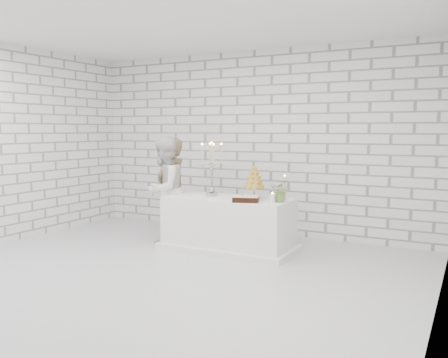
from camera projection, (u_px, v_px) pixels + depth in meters
ground at (169, 270)px, 5.87m from camera, size 6.00×5.00×0.01m
ceiling at (166, 19)px, 5.56m from camera, size 6.00×5.00×0.01m
wall_back at (254, 143)px, 7.91m from camera, size 6.00×0.01×3.00m
wall_left at (1, 144)px, 7.11m from camera, size 0.01×5.00×3.00m
wall_right at (442, 153)px, 4.31m from camera, size 0.01×5.00×3.00m
cake_table at (228, 224)px, 6.82m from camera, size 1.80×0.80×0.75m
groom at (172, 189)px, 7.40m from camera, size 0.44×0.62×1.59m
bride at (164, 190)px, 7.25m from camera, size 0.66×0.82×1.61m
candelabra at (212, 169)px, 6.93m from camera, size 0.35×0.35×0.79m
croquembouche at (254, 182)px, 6.66m from camera, size 0.39×0.39×0.48m
chocolate_cake at (246, 199)px, 6.40m from camera, size 0.40×0.34×0.08m
pillar_candle at (272, 198)px, 6.31m from camera, size 0.08×0.08×0.12m
extra_taper at (285, 188)px, 6.62m from camera, size 0.07×0.07×0.32m
flowers at (280, 191)px, 6.37m from camera, size 0.30×0.27×0.31m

